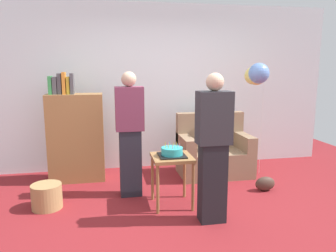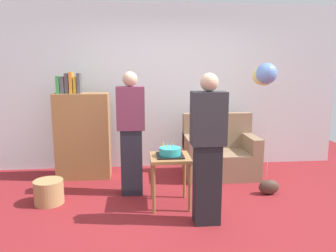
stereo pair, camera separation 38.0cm
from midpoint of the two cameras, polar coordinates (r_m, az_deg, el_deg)
ground_plane at (r=3.85m, az=-0.15°, el=-15.70°), size 8.00×8.00×0.00m
wall_back at (r=5.49m, az=-4.22°, el=6.79°), size 6.00×0.10×2.70m
couch at (r=5.21m, az=5.89°, el=-4.72°), size 1.10×0.70×0.96m
bookshelf at (r=5.06m, az=-17.93°, el=-1.66°), size 0.80×0.36×1.61m
side_table at (r=3.98m, az=-2.06°, el=-6.65°), size 0.48×0.48×0.63m
birthday_cake at (r=3.93m, az=-2.08°, el=-4.59°), size 0.32×0.32×0.17m
person_blowing_candles at (r=4.27m, az=-9.22°, el=-1.38°), size 0.36×0.22×1.63m
person_holding_cake at (r=3.50m, az=4.85°, el=-3.89°), size 0.36×0.22×1.63m
wicker_basket at (r=4.34m, az=-22.86°, el=-11.29°), size 0.36×0.36×0.30m
handbag at (r=4.69m, az=14.38°, el=-9.79°), size 0.28×0.14×0.20m
balloon_bunch at (r=5.11m, az=13.17°, el=8.73°), size 0.31×0.43×1.74m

